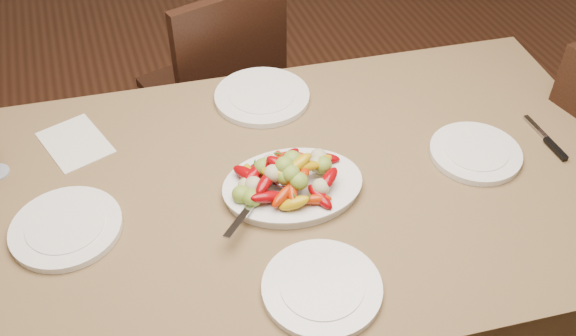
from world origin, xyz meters
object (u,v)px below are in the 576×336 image
at_px(plate_far, 262,97).
at_px(plate_near, 322,288).
at_px(dining_table, 288,275).
at_px(plate_right, 475,153).
at_px(serving_platter, 293,188).
at_px(chair_far, 210,89).
at_px(plate_left, 66,228).

relative_size(plate_far, plate_near, 1.07).
distance_m(dining_table, plate_right, 0.65).
height_order(serving_platter, plate_near, serving_platter).
relative_size(chair_far, serving_platter, 2.74).
bearing_deg(plate_near, serving_platter, 82.76).
xyz_separation_m(dining_table, plate_right, (0.52, -0.05, 0.39)).
bearing_deg(serving_platter, plate_left, 175.09).
bearing_deg(plate_near, plate_far, 83.62).
distance_m(chair_far, plate_right, 1.10).
bearing_deg(plate_near, plate_right, 27.22).
bearing_deg(dining_table, plate_far, 83.24).
distance_m(dining_table, chair_far, 0.87).
xyz_separation_m(chair_far, plate_left, (-0.53, -0.84, 0.29)).
bearing_deg(plate_far, plate_near, -96.38).
height_order(dining_table, plate_near, plate_near).
bearing_deg(plate_right, plate_near, -152.78).
relative_size(dining_table, plate_far, 6.45).
xyz_separation_m(chair_far, plate_right, (0.54, -0.92, 0.29)).
height_order(chair_far, plate_near, chair_far).
xyz_separation_m(serving_platter, plate_near, (-0.04, -0.31, -0.00)).
bearing_deg(plate_far, plate_left, -149.62).
bearing_deg(serving_platter, plate_near, -97.24).
relative_size(chair_far, plate_left, 3.56).
bearing_deg(plate_far, serving_platter, -95.71).
distance_m(plate_right, plate_near, 0.62).
bearing_deg(plate_right, plate_left, 175.90).
relative_size(chair_far, plate_right, 3.85).
height_order(dining_table, plate_right, plate_right).
bearing_deg(plate_left, chair_far, 57.55).
relative_size(dining_table, serving_platter, 5.30).
bearing_deg(plate_left, serving_platter, -4.91).
height_order(plate_left, plate_right, same).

